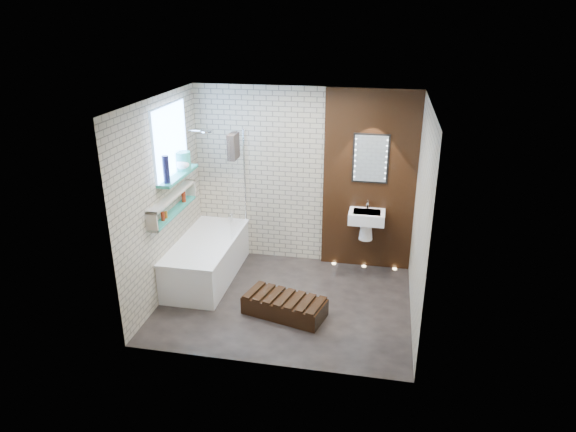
% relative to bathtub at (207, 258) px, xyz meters
% --- Properties ---
extents(ground, '(3.20, 3.20, 0.00)m').
position_rel_bathtub_xyz_m(ground, '(1.22, -0.45, -0.29)').
color(ground, black).
rests_on(ground, ground).
extents(room_shell, '(3.24, 3.20, 2.60)m').
position_rel_bathtub_xyz_m(room_shell, '(1.22, -0.45, 1.01)').
color(room_shell, '#ADA48A').
rests_on(room_shell, ground).
extents(walnut_panel, '(1.30, 0.06, 2.60)m').
position_rel_bathtub_xyz_m(walnut_panel, '(2.17, 0.82, 1.01)').
color(walnut_panel, black).
rests_on(walnut_panel, ground).
extents(clerestory_window, '(0.18, 1.00, 0.94)m').
position_rel_bathtub_xyz_m(clerestory_window, '(-0.34, -0.10, 1.61)').
color(clerestory_window, '#7FADE0').
rests_on(clerestory_window, room_shell).
extents(display_niche, '(0.14, 1.30, 0.26)m').
position_rel_bathtub_xyz_m(display_niche, '(-0.31, -0.30, 0.91)').
color(display_niche, teal).
rests_on(display_niche, room_shell).
extents(bathtub, '(0.79, 1.74, 0.70)m').
position_rel_bathtub_xyz_m(bathtub, '(0.00, 0.00, 0.00)').
color(bathtub, white).
rests_on(bathtub, ground).
extents(bath_screen, '(0.01, 0.78, 1.40)m').
position_rel_bathtub_xyz_m(bath_screen, '(0.35, 0.44, 0.99)').
color(bath_screen, white).
rests_on(bath_screen, bathtub).
extents(towel, '(0.10, 0.27, 0.35)m').
position_rel_bathtub_xyz_m(towel, '(0.35, 0.32, 1.56)').
color(towel, black).
rests_on(towel, bath_screen).
extents(shower_head, '(0.18, 0.18, 0.02)m').
position_rel_bathtub_xyz_m(shower_head, '(-0.08, 0.50, 1.71)').
color(shower_head, silver).
rests_on(shower_head, room_shell).
extents(washbasin, '(0.50, 0.36, 0.58)m').
position_rel_bathtub_xyz_m(washbasin, '(2.17, 0.62, 0.50)').
color(washbasin, white).
rests_on(washbasin, walnut_panel).
extents(led_mirror, '(0.50, 0.02, 0.70)m').
position_rel_bathtub_xyz_m(led_mirror, '(2.17, 0.78, 1.36)').
color(led_mirror, black).
rests_on(led_mirror, walnut_panel).
extents(walnut_step, '(1.09, 0.69, 0.22)m').
position_rel_bathtub_xyz_m(walnut_step, '(1.27, -0.75, -0.18)').
color(walnut_step, black).
rests_on(walnut_step, ground).
extents(niche_bottles, '(0.06, 0.74, 0.14)m').
position_rel_bathtub_xyz_m(niche_bottles, '(-0.31, -0.24, 0.87)').
color(niche_bottles, maroon).
rests_on(niche_bottles, display_niche).
extents(sill_vases, '(0.19, 0.70, 0.35)m').
position_rel_bathtub_xyz_m(sill_vases, '(-0.28, 0.00, 1.38)').
color(sill_vases, white).
rests_on(sill_vases, clerestory_window).
extents(floor_uplights, '(0.96, 0.06, 0.01)m').
position_rel_bathtub_xyz_m(floor_uplights, '(2.17, 0.75, -0.29)').
color(floor_uplights, '#FFD899').
rests_on(floor_uplights, ground).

